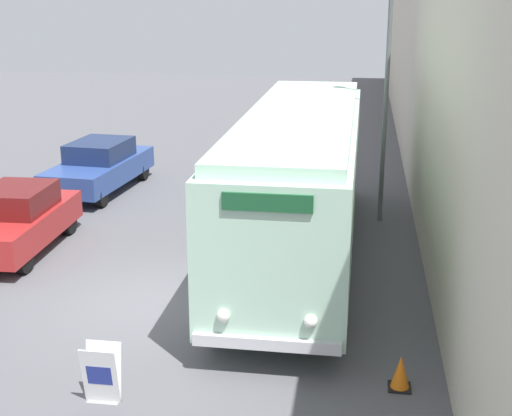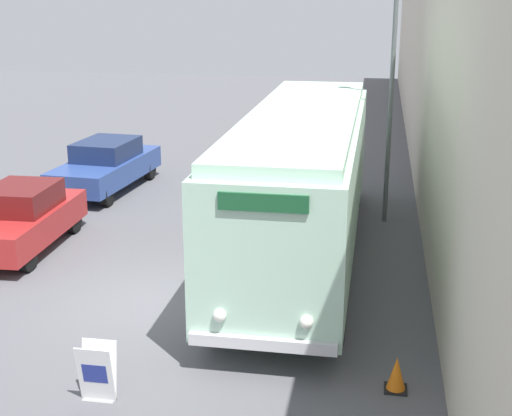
{
  "view_description": "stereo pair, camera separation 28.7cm",
  "coord_description": "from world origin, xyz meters",
  "px_view_note": "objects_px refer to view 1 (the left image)",
  "views": [
    {
      "loc": [
        4.02,
        -12.69,
        6.0
      ],
      "look_at": [
        2.06,
        0.35,
        1.99
      ],
      "focal_mm": 50.0,
      "sensor_mm": 36.0,
      "label": 1
    },
    {
      "loc": [
        4.3,
        -12.65,
        6.0
      ],
      "look_at": [
        2.06,
        0.35,
        1.99
      ],
      "focal_mm": 50.0,
      "sensor_mm": 36.0,
      "label": 2
    }
  ],
  "objects_px": {
    "vintage_bus": "(300,176)",
    "parked_car_mid": "(100,166)",
    "streetlamp": "(389,44)",
    "traffic_cone": "(400,372)",
    "sign_board": "(102,375)",
    "parked_car_near": "(17,220)"
  },
  "relations": [
    {
      "from": "parked_car_near",
      "to": "parked_car_mid",
      "type": "xyz_separation_m",
      "value": [
        0.02,
        5.47,
        0.02
      ]
    },
    {
      "from": "vintage_bus",
      "to": "traffic_cone",
      "type": "height_order",
      "value": "vintage_bus"
    },
    {
      "from": "vintage_bus",
      "to": "traffic_cone",
      "type": "bearing_deg",
      "value": -69.53
    },
    {
      "from": "vintage_bus",
      "to": "parked_car_mid",
      "type": "distance_m",
      "value": 8.28
    },
    {
      "from": "vintage_bus",
      "to": "parked_car_mid",
      "type": "height_order",
      "value": "vintage_bus"
    },
    {
      "from": "streetlamp",
      "to": "parked_car_mid",
      "type": "height_order",
      "value": "streetlamp"
    },
    {
      "from": "vintage_bus",
      "to": "parked_car_near",
      "type": "height_order",
      "value": "vintage_bus"
    },
    {
      "from": "sign_board",
      "to": "parked_car_mid",
      "type": "bearing_deg",
      "value": 110.48
    },
    {
      "from": "sign_board",
      "to": "streetlamp",
      "type": "xyz_separation_m",
      "value": [
        4.32,
        9.73,
        4.28
      ]
    },
    {
      "from": "traffic_cone",
      "to": "vintage_bus",
      "type": "bearing_deg",
      "value": 110.47
    },
    {
      "from": "vintage_bus",
      "to": "sign_board",
      "type": "relative_size",
      "value": 12.24
    },
    {
      "from": "vintage_bus",
      "to": "traffic_cone",
      "type": "distance_m",
      "value": 6.31
    },
    {
      "from": "streetlamp",
      "to": "parked_car_near",
      "type": "distance_m",
      "value": 10.2
    },
    {
      "from": "streetlamp",
      "to": "traffic_cone",
      "type": "bearing_deg",
      "value": -88.82
    },
    {
      "from": "vintage_bus",
      "to": "streetlamp",
      "type": "bearing_deg",
      "value": 56.77
    },
    {
      "from": "parked_car_near",
      "to": "parked_car_mid",
      "type": "distance_m",
      "value": 5.47
    },
    {
      "from": "sign_board",
      "to": "parked_car_mid",
      "type": "relative_size",
      "value": 0.2
    },
    {
      "from": "streetlamp",
      "to": "traffic_cone",
      "type": "xyz_separation_m",
      "value": [
        0.18,
        -8.68,
        -4.45
      ]
    },
    {
      "from": "streetlamp",
      "to": "parked_car_mid",
      "type": "bearing_deg",
      "value": 168.28
    },
    {
      "from": "sign_board",
      "to": "parked_car_near",
      "type": "relative_size",
      "value": 0.23
    },
    {
      "from": "parked_car_mid",
      "to": "streetlamp",
      "type": "bearing_deg",
      "value": -7.1
    },
    {
      "from": "parked_car_near",
      "to": "traffic_cone",
      "type": "distance_m",
      "value": 10.16
    }
  ]
}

